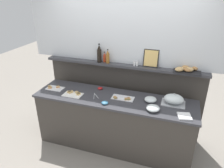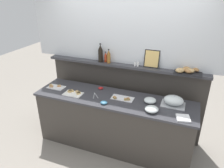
# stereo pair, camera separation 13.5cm
# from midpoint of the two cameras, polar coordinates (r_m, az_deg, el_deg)

# --- Properties ---
(ground_plane) EXTENTS (12.00, 12.00, 0.00)m
(ground_plane) POSITION_cam_midpoint_polar(r_m,az_deg,el_deg) (4.25, 4.21, -11.03)
(ground_plane) COLOR gray
(buffet_counter) EXTENTS (2.53, 0.67, 0.92)m
(buffet_counter) POSITION_cam_midpoint_polar(r_m,az_deg,el_deg) (3.52, 1.50, -10.35)
(buffet_counter) COLOR #3D3833
(buffet_counter) RESTS_ON ground_plane
(back_ledge_unit) EXTENTS (2.74, 0.22, 1.32)m
(back_ledge_unit) POSITION_cam_midpoint_polar(r_m,az_deg,el_deg) (3.81, 4.14, -3.30)
(back_ledge_unit) COLOR #3D3833
(back_ledge_unit) RESTS_ON ground_plane
(upper_wall_panel) EXTENTS (3.34, 0.08, 1.28)m
(upper_wall_panel) POSITION_cam_midpoint_polar(r_m,az_deg,el_deg) (3.42, 4.94, 15.95)
(upper_wall_panel) COLOR silver
(upper_wall_panel) RESTS_ON back_ledge_unit
(sandwich_platter_rear) EXTENTS (0.29, 0.17, 0.04)m
(sandwich_platter_rear) POSITION_cam_midpoint_polar(r_m,az_deg,el_deg) (3.70, -14.06, -0.77)
(sandwich_platter_rear) COLOR white
(sandwich_platter_rear) RESTS_ON buffet_counter
(sandwich_platter_side) EXTENTS (0.35, 0.17, 0.04)m
(sandwich_platter_side) POSITION_cam_midpoint_polar(r_m,az_deg,el_deg) (3.24, 4.08, -3.91)
(sandwich_platter_side) COLOR silver
(sandwich_platter_side) RESTS_ON buffet_counter
(sandwich_platter_front) EXTENTS (0.31, 0.19, 0.04)m
(sandwich_platter_front) POSITION_cam_midpoint_polar(r_m,az_deg,el_deg) (3.43, -9.30, -2.46)
(sandwich_platter_front) COLOR white
(sandwich_platter_front) RESTS_ON buffet_counter
(serving_cloche) EXTENTS (0.34, 0.24, 0.17)m
(serving_cloche) POSITION_cam_midpoint_polar(r_m,az_deg,el_deg) (3.19, 17.52, -4.37)
(serving_cloche) COLOR #B7BABF
(serving_cloche) RESTS_ON buffet_counter
(glass_bowl_large) EXTENTS (0.18, 0.18, 0.07)m
(glass_bowl_large) POSITION_cam_midpoint_polar(r_m,az_deg,el_deg) (3.19, 11.50, -4.42)
(glass_bowl_large) COLOR silver
(glass_bowl_large) RESTS_ON buffet_counter
(glass_bowl_medium) EXTENTS (0.19, 0.19, 0.08)m
(glass_bowl_medium) POSITION_cam_midpoint_polar(r_m,az_deg,el_deg) (2.98, 12.00, -6.75)
(glass_bowl_medium) COLOR silver
(glass_bowl_medium) RESTS_ON buffet_counter
(condiment_bowl_red) EXTENTS (0.08, 0.08, 0.03)m
(condiment_bowl_red) POSITION_cam_midpoint_polar(r_m,az_deg,el_deg) (3.54, -1.99, -1.12)
(condiment_bowl_red) COLOR red
(condiment_bowl_red) RESTS_ON buffet_counter
(condiment_bowl_teal) EXTENTS (0.10, 0.10, 0.04)m
(condiment_bowl_teal) POSITION_cam_midpoint_polar(r_m,az_deg,el_deg) (3.11, -0.95, -5.07)
(condiment_bowl_teal) COLOR teal
(condiment_bowl_teal) RESTS_ON buffet_counter
(serving_tongs) EXTENTS (0.13, 0.18, 0.01)m
(serving_tongs) POSITION_cam_midpoint_polar(r_m,az_deg,el_deg) (3.33, -3.46, -3.11)
(serving_tongs) COLOR #B7BABF
(serving_tongs) RESTS_ON buffet_counter
(napkin_stack) EXTENTS (0.21, 0.21, 0.02)m
(napkin_stack) POSITION_cam_midpoint_polar(r_m,az_deg,el_deg) (2.95, 20.01, -8.71)
(napkin_stack) COLOR white
(napkin_stack) RESTS_ON buffet_counter
(hot_sauce_bottle) EXTENTS (0.04, 0.04, 0.18)m
(hot_sauce_bottle) POSITION_cam_midpoint_polar(r_m,az_deg,el_deg) (3.58, -0.67, 7.22)
(hot_sauce_bottle) COLOR red
(hot_sauce_bottle) RESTS_ON back_ledge_unit
(vinegar_bottle_amber) EXTENTS (0.06, 0.06, 0.24)m
(vinegar_bottle_amber) POSITION_cam_midpoint_polar(r_m,az_deg,el_deg) (3.51, 0.20, 7.35)
(vinegar_bottle_amber) COLOR #8E5B23
(vinegar_bottle_amber) RESTS_ON back_ledge_unit
(wine_bottle_dark) EXTENTS (0.08, 0.08, 0.32)m
(wine_bottle_dark) POSITION_cam_midpoint_polar(r_m,az_deg,el_deg) (3.56, -2.06, 8.20)
(wine_bottle_dark) COLOR black
(wine_bottle_dark) RESTS_ON back_ledge_unit
(salt_shaker) EXTENTS (0.03, 0.03, 0.09)m
(salt_shaker) POSITION_cam_midpoint_polar(r_m,az_deg,el_deg) (3.42, 7.42, 5.52)
(salt_shaker) COLOR white
(salt_shaker) RESTS_ON back_ledge_unit
(pepper_shaker) EXTENTS (0.03, 0.03, 0.09)m
(pepper_shaker) POSITION_cam_midpoint_polar(r_m,az_deg,el_deg) (3.41, 8.14, 5.42)
(pepper_shaker) COLOR white
(pepper_shaker) RESTS_ON back_ledge_unit
(bread_basket) EXTENTS (0.40, 0.30, 0.08)m
(bread_basket) POSITION_cam_midpoint_polar(r_m,az_deg,el_deg) (3.34, 20.93, 3.39)
(bread_basket) COLOR black
(bread_basket) RESTS_ON back_ledge_unit
(framed_picture) EXTENTS (0.24, 0.06, 0.28)m
(framed_picture) POSITION_cam_midpoint_polar(r_m,az_deg,el_deg) (3.38, 11.88, 6.68)
(framed_picture) COLOR black
(framed_picture) RESTS_ON back_ledge_unit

